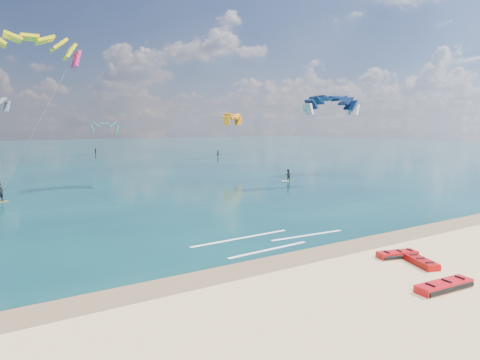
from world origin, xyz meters
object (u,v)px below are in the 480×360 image
packed_kite_right (421,265)px  kitesurfer_far (311,134)px  packed_kite_left (444,289)px  kitesurfer_main (14,114)px  packed_kite_mid (397,257)px

packed_kite_right → kitesurfer_far: size_ratio=0.19×
packed_kite_left → kitesurfer_far: size_ratio=0.27×
kitesurfer_far → kitesurfer_main: bearing=-173.4°
packed_kite_left → packed_kite_mid: (2.23, 4.25, 0.00)m
packed_kite_mid → kitesurfer_far: (16.60, 26.17, 6.32)m
packed_kite_mid → kitesurfer_main: size_ratio=0.16×
kitesurfer_main → kitesurfer_far: bearing=-9.3°
packed_kite_left → kitesurfer_far: 36.33m
packed_kite_mid → kitesurfer_main: kitesurfer_main is taller
packed_kite_mid → kitesurfer_far: 31.63m
packed_kite_mid → packed_kite_right: (-0.08, -1.61, 0.00)m
kitesurfer_main → packed_kite_mid: bearing=-65.3°
packed_kite_right → kitesurfer_main: bearing=48.6°
packed_kite_left → packed_kite_right: size_ratio=1.42×
packed_kite_right → kitesurfer_far: kitesurfer_far is taller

